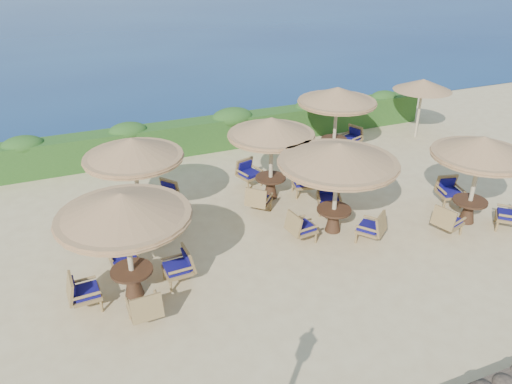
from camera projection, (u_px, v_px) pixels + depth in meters
name	position (u px, v px, depth m)	size (l,w,h in m)	color
ground	(306.00, 238.00, 13.73)	(120.00, 120.00, 0.00)	#D5BF87
hedge	(221.00, 133.00, 19.37)	(18.00, 0.90, 1.20)	#214B18
extra_parasol	(423.00, 85.00, 19.65)	(2.30, 2.30, 2.41)	beige
cafe_set_0	(125.00, 226.00, 10.74)	(2.94, 2.94, 2.65)	beige
cafe_set_1	(338.00, 166.00, 13.18)	(3.24, 3.24, 2.65)	beige
cafe_set_2	(479.00, 163.00, 13.67)	(2.78, 2.78, 2.65)	beige
cafe_set_3	(135.00, 164.00, 13.54)	(2.79, 2.80, 2.65)	beige
cafe_set_4	(271.00, 142.00, 15.04)	(2.77, 2.77, 2.65)	beige
cafe_set_5	(337.00, 107.00, 17.95)	(2.86, 2.86, 2.65)	beige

